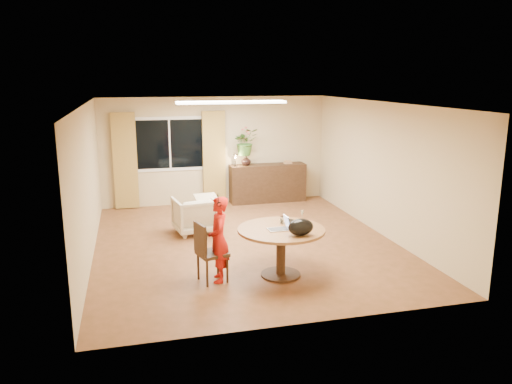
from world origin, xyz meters
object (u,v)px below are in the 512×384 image
armchair (194,215)px  dining_table (281,239)px  sideboard (268,183)px  child (219,239)px  dining_chair (212,252)px

armchair → dining_table: bearing=102.8°
armchair → sideboard: sideboard is taller
child → sideboard: (2.05, 4.63, -0.19)m
armchair → sideboard: bearing=-144.0°
dining_table → armchair: (-1.03, 2.57, -0.25)m
child → sideboard: child is taller
dining_table → dining_chair: size_ratio=1.44×
dining_chair → child: bearing=-18.7°
dining_table → sideboard: 4.80m
dining_table → dining_chair: 1.08m
dining_chair → armchair: bearing=73.2°
dining_table → armchair: bearing=111.8°
child → sideboard: size_ratio=0.70×
dining_chair → child: 0.22m
child → sideboard: 5.07m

